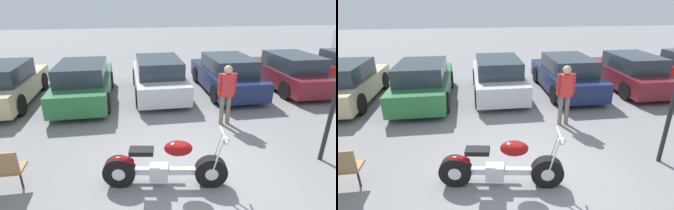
% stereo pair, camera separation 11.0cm
% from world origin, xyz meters
% --- Properties ---
extents(ground_plane, '(60.00, 60.00, 0.00)m').
position_xyz_m(ground_plane, '(0.00, 0.00, 0.00)').
color(ground_plane, slate).
extents(motorcycle, '(2.33, 0.80, 1.10)m').
position_xyz_m(motorcycle, '(-0.54, -0.21, 0.42)').
color(motorcycle, black).
rests_on(motorcycle, ground_plane).
extents(parked_car_champagne, '(1.79, 4.08, 1.38)m').
position_xyz_m(parked_car_champagne, '(-5.21, 4.89, 0.66)').
color(parked_car_champagne, '#C6B284').
rests_on(parked_car_champagne, ground_plane).
extents(parked_car_green, '(1.79, 4.08, 1.38)m').
position_xyz_m(parked_car_green, '(-2.61, 4.68, 0.66)').
color(parked_car_green, '#286B38').
rests_on(parked_car_green, ground_plane).
extents(parked_car_silver, '(1.79, 4.08, 1.38)m').
position_xyz_m(parked_car_silver, '(-0.01, 5.03, 0.66)').
color(parked_car_silver, '#BCBCC1').
rests_on(parked_car_silver, ground_plane).
extents(parked_car_navy, '(1.79, 4.08, 1.38)m').
position_xyz_m(parked_car_navy, '(2.59, 4.96, 0.66)').
color(parked_car_navy, '#19234C').
rests_on(parked_car_navy, ground_plane).
extents(parked_car_maroon, '(1.79, 4.08, 1.38)m').
position_xyz_m(parked_car_maroon, '(5.19, 4.97, 0.66)').
color(parked_car_maroon, maroon).
rests_on(parked_car_maroon, ground_plane).
extents(person_standing, '(0.52, 0.23, 1.70)m').
position_xyz_m(person_standing, '(1.53, 2.16, 1.01)').
color(person_standing, '#726656').
rests_on(person_standing, ground_plane).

